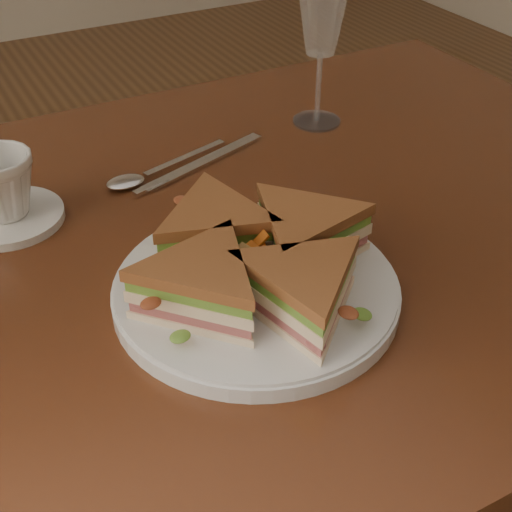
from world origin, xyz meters
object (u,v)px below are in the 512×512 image
object	(u,v)px
saucer	(8,217)
coffee_cup	(1,185)
table	(218,305)
sandwich_wedges	(256,260)
knife	(196,166)
wine_glass	(322,17)
plate	(256,291)
spoon	(141,176)

from	to	relation	value
saucer	coffee_cup	bearing A→B (deg)	0.00
table	coffee_cup	bearing A→B (deg)	144.35
saucer	sandwich_wedges	bearing A→B (deg)	-54.21
knife	saucer	distance (m)	0.24
table	knife	distance (m)	0.19
table	wine_glass	world-z (taller)	wine_glass
sandwich_wedges	knife	size ratio (longest dim) A/B	1.40
sandwich_wedges	plate	bearing A→B (deg)	45.00
table	spoon	xyz separation A→B (m)	(-0.03, 0.16, 0.10)
sandwich_wedges	knife	xyz separation A→B (m)	(0.06, 0.27, -0.04)
plate	spoon	size ratio (longest dim) A/B	1.56
wine_glass	saucer	world-z (taller)	wine_glass
spoon	saucer	size ratio (longest dim) A/B	1.43
plate	sandwich_wedges	distance (m)	0.04
wine_glass	coffee_cup	world-z (taller)	wine_glass
plate	wine_glass	size ratio (longest dim) A/B	1.34
plate	saucer	size ratio (longest dim) A/B	2.24
sandwich_wedges	saucer	distance (m)	0.31
knife	coffee_cup	size ratio (longest dim) A/B	2.63
sandwich_wedges	spoon	size ratio (longest dim) A/B	1.63
table	sandwich_wedges	size ratio (longest dim) A/B	4.13
sandwich_wedges	spoon	xyz separation A→B (m)	(-0.02, 0.27, -0.04)
knife	saucer	bearing A→B (deg)	164.45
saucer	coffee_cup	xyz separation A→B (m)	(0.00, 0.00, 0.04)
saucer	coffee_cup	size ratio (longest dim) A/B	1.58
table	plate	xyz separation A→B (m)	(-0.01, -0.11, 0.11)
knife	wine_glass	distance (m)	0.26
knife	spoon	bearing A→B (deg)	157.71
knife	wine_glass	bearing A→B (deg)	-7.89
sandwich_wedges	saucer	world-z (taller)	sandwich_wedges
plate	knife	distance (m)	0.27
sandwich_wedges	table	bearing A→B (deg)	84.87
wine_glass	plate	bearing A→B (deg)	-130.65
table	plate	bearing A→B (deg)	-95.13
plate	knife	size ratio (longest dim) A/B	1.34
spoon	knife	distance (m)	0.07
spoon	saucer	distance (m)	0.17
table	plate	world-z (taller)	plate
spoon	coffee_cup	distance (m)	0.17
spoon	saucer	world-z (taller)	same
knife	coffee_cup	distance (m)	0.24
knife	wine_glass	xyz separation A→B (m)	(0.21, 0.04, 0.15)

